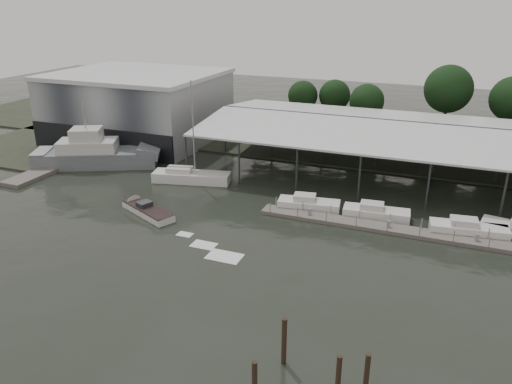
% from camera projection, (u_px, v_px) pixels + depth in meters
% --- Properties ---
extents(ground, '(200.00, 200.00, 0.00)m').
position_uv_depth(ground, '(215.00, 250.00, 45.17)').
color(ground, black).
rests_on(ground, ground).
extents(land_strip_far, '(140.00, 30.00, 0.30)m').
position_uv_depth(land_strip_far, '(328.00, 136.00, 81.41)').
color(land_strip_far, '#343A2B').
rests_on(land_strip_far, ground).
extents(land_strip_west, '(20.00, 40.00, 0.30)m').
position_uv_depth(land_strip_west, '(82.00, 131.00, 84.87)').
color(land_strip_west, '#343A2B').
rests_on(land_strip_west, ground).
extents(storage_warehouse, '(24.50, 20.50, 10.50)m').
position_uv_depth(storage_warehouse, '(138.00, 106.00, 78.77)').
color(storage_warehouse, '#93989D').
rests_on(storage_warehouse, ground).
extents(covered_boat_shed, '(58.24, 24.00, 6.96)m').
position_uv_depth(covered_boat_shed, '(438.00, 130.00, 61.23)').
color(covered_boat_shed, silver).
rests_on(covered_boat_shed, ground).
extents(trawler_dock, '(3.00, 18.00, 0.50)m').
position_uv_depth(trawler_dock, '(61.00, 164.00, 67.54)').
color(trawler_dock, '#69635C').
rests_on(trawler_dock, ground).
extents(floating_dock, '(28.00, 2.00, 1.40)m').
position_uv_depth(floating_dock, '(398.00, 230.00, 48.55)').
color(floating_dock, '#69635C').
rests_on(floating_dock, ground).
extents(grey_trawler, '(16.99, 11.42, 8.84)m').
position_uv_depth(grey_trawler, '(97.00, 154.00, 67.12)').
color(grey_trawler, slate).
rests_on(grey_trawler, ground).
extents(white_sailboat, '(9.85, 4.68, 12.69)m').
position_uv_depth(white_sailboat, '(190.00, 177.00, 61.59)').
color(white_sailboat, silver).
rests_on(white_sailboat, ground).
extents(speedboat_underway, '(17.71, 9.35, 2.00)m').
position_uv_depth(speedboat_underway, '(145.00, 209.00, 52.89)').
color(speedboat_underway, silver).
rests_on(speedboat_underway, ground).
extents(moored_cruiser_0, '(6.81, 3.14, 1.70)m').
position_uv_depth(moored_cruiser_0, '(308.00, 204.00, 53.57)').
color(moored_cruiser_0, silver).
rests_on(moored_cruiser_0, ground).
extents(moored_cruiser_1, '(6.87, 2.79, 1.70)m').
position_uv_depth(moored_cruiser_1, '(376.00, 213.00, 51.43)').
color(moored_cruiser_1, silver).
rests_on(moored_cruiser_1, ground).
extents(moored_cruiser_2, '(7.35, 3.03, 1.70)m').
position_uv_depth(moored_cruiser_2, '(468.00, 229.00, 47.83)').
color(moored_cruiser_2, silver).
rests_on(moored_cruiser_2, ground).
extents(horizon_tree_line, '(69.25, 10.98, 11.42)m').
position_uv_depth(horizon_tree_line, '(476.00, 102.00, 77.40)').
color(horizon_tree_line, '#2F2114').
rests_on(horizon_tree_line, ground).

